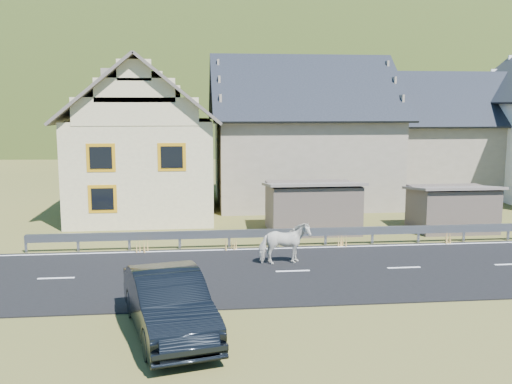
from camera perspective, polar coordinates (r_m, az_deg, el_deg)
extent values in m
plane|color=#42451C|center=(21.09, 14.57, -7.44)|extent=(160.00, 160.00, 0.00)
cube|color=black|center=(21.09, 14.57, -7.39)|extent=(60.00, 7.00, 0.04)
cube|color=silver|center=(21.08, 14.57, -7.32)|extent=(60.00, 6.60, 0.01)
cube|color=#93969B|center=(24.32, 11.59, -3.80)|extent=(28.00, 0.08, 0.34)
cube|color=#93969B|center=(24.22, -22.02, -4.87)|extent=(0.10, 0.06, 0.70)
cube|color=#93969B|center=(23.75, -17.37, -4.89)|extent=(0.10, 0.06, 0.70)
cube|color=#93969B|center=(23.43, -12.55, -4.88)|extent=(0.10, 0.06, 0.70)
cube|color=#93969B|center=(23.29, -7.64, -4.83)|extent=(0.10, 0.06, 0.70)
cube|color=#93969B|center=(23.31, -2.70, -4.75)|extent=(0.10, 0.06, 0.70)
cube|color=#93969B|center=(23.51, 2.19, -4.63)|extent=(0.10, 0.06, 0.70)
cube|color=#93969B|center=(23.87, 6.96, -4.49)|extent=(0.10, 0.06, 0.70)
cube|color=#93969B|center=(24.39, 11.56, -4.32)|extent=(0.10, 0.06, 0.70)
cube|color=#93969B|center=(25.06, 15.93, -4.13)|extent=(0.10, 0.06, 0.70)
cube|color=#93969B|center=(25.87, 20.05, -3.93)|extent=(0.10, 0.06, 0.70)
cube|color=#93969B|center=(26.80, 23.91, -3.73)|extent=(0.10, 0.06, 0.70)
cube|color=brown|center=(26.40, 5.63, -1.54)|extent=(4.30, 3.30, 2.40)
cube|color=brown|center=(27.99, 18.99, -1.60)|extent=(3.80, 2.90, 2.20)
cube|color=beige|center=(31.23, -10.98, 2.50)|extent=(7.00, 9.00, 5.00)
cube|color=#BF8310|center=(26.90, -15.25, 3.33)|extent=(1.30, 0.12, 1.30)
cube|color=#BF8310|center=(26.57, -8.41, 3.48)|extent=(1.30, 0.12, 1.30)
cube|color=#BF8310|center=(27.13, -15.09, -0.67)|extent=(1.30, 0.12, 1.30)
cube|color=gray|center=(32.80, -14.50, 9.78)|extent=(0.70, 0.70, 2.40)
cube|color=gray|center=(34.68, 4.46, 3.22)|extent=(10.00, 9.00, 5.00)
cube|color=gray|center=(39.62, 18.31, 3.19)|extent=(9.00, 8.00, 4.60)
ellipsoid|color=#2C3A12|center=(200.98, -2.48, 1.21)|extent=(440.00, 280.00, 260.00)
imported|color=beige|center=(20.73, 2.86, -5.15)|extent=(1.03, 1.89, 1.53)
imported|color=black|center=(14.79, -8.72, -10.94)|extent=(2.81, 5.15, 1.61)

